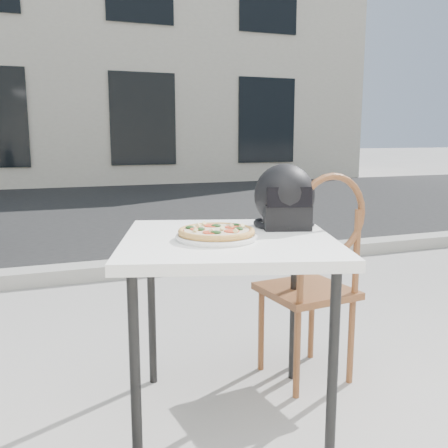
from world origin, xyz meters
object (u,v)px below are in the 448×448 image
object	(u,v)px
cafe_table_main	(228,254)
pizza	(217,231)
cafe_chair_main	(316,269)
helmet	(285,199)
plate	(217,237)

from	to	relation	value
cafe_table_main	pizza	size ratio (longest dim) A/B	3.35
pizza	cafe_chair_main	size ratio (longest dim) A/B	0.30
pizza	cafe_chair_main	xyz separation A→B (m)	(0.57, 0.19, -0.25)
cafe_table_main	pizza	distance (m)	0.12
pizza	helmet	distance (m)	0.42
pizza	helmet	world-z (taller)	helmet
plate	helmet	size ratio (longest dim) A/B	1.16
plate	pizza	bearing A→B (deg)	75.29
pizza	helmet	size ratio (longest dim) A/B	0.89
cafe_table_main	cafe_chair_main	distance (m)	0.55
cafe_table_main	helmet	bearing A→B (deg)	21.94
plate	helmet	xyz separation A→B (m)	(0.38, 0.16, 0.11)
helmet	cafe_chair_main	bearing A→B (deg)	26.16
cafe_table_main	cafe_chair_main	xyz separation A→B (m)	(0.51, 0.16, -0.15)
plate	helmet	world-z (taller)	helmet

